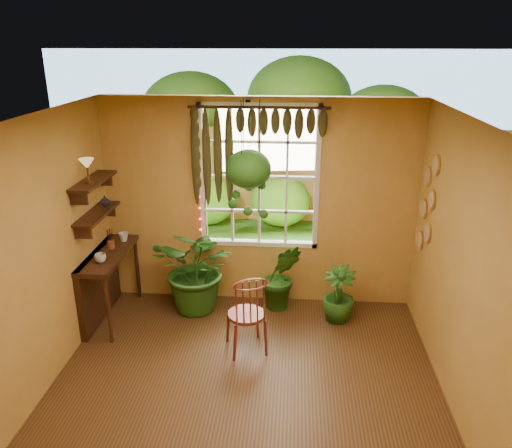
{
  "coord_description": "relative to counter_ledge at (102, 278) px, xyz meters",
  "views": [
    {
      "loc": [
        0.44,
        -3.8,
        3.35
      ],
      "look_at": [
        0.05,
        1.15,
        1.49
      ],
      "focal_mm": 35.0,
      "sensor_mm": 36.0,
      "label": 1
    }
  ],
  "objects": [
    {
      "name": "floor",
      "position": [
        1.91,
        -1.6,
        -0.55
      ],
      "size": [
        4.5,
        4.5,
        0.0
      ],
      "primitive_type": "plane",
      "color": "#543818",
      "rests_on": "ground"
    },
    {
      "name": "ceiling",
      "position": [
        1.91,
        -1.6,
        2.15
      ],
      "size": [
        4.5,
        4.5,
        0.0
      ],
      "primitive_type": "plane",
      "rotation": [
        3.14,
        0.0,
        0.0
      ],
      "color": "white",
      "rests_on": "wall_back"
    },
    {
      "name": "wall_back",
      "position": [
        1.91,
        0.65,
        0.8
      ],
      "size": [
        4.0,
        0.0,
        4.0
      ],
      "primitive_type": "plane",
      "rotation": [
        1.57,
        0.0,
        0.0
      ],
      "color": "gold",
      "rests_on": "floor"
    },
    {
      "name": "wall_left",
      "position": [
        -0.09,
        -1.6,
        0.8
      ],
      "size": [
        0.0,
        4.5,
        4.5
      ],
      "primitive_type": "plane",
      "rotation": [
        1.57,
        0.0,
        1.57
      ],
      "color": "gold",
      "rests_on": "floor"
    },
    {
      "name": "wall_right",
      "position": [
        3.91,
        -1.6,
        0.8
      ],
      "size": [
        0.0,
        4.5,
        4.5
      ],
      "primitive_type": "plane",
      "rotation": [
        1.57,
        0.0,
        -1.57
      ],
      "color": "gold",
      "rests_on": "floor"
    },
    {
      "name": "window",
      "position": [
        1.91,
        0.68,
        1.15
      ],
      "size": [
        1.52,
        0.1,
        1.86
      ],
      "color": "white",
      "rests_on": "wall_back"
    },
    {
      "name": "valance_vine",
      "position": [
        1.82,
        0.56,
        1.73
      ],
      "size": [
        1.7,
        0.12,
        1.1
      ],
      "color": "#39190F",
      "rests_on": "window"
    },
    {
      "name": "string_lights",
      "position": [
        1.15,
        0.59,
        1.2
      ],
      "size": [
        0.03,
        0.03,
        1.54
      ],
      "primitive_type": null,
      "color": "#FF2633",
      "rests_on": "window"
    },
    {
      "name": "wall_plates",
      "position": [
        3.89,
        0.19,
        1.0
      ],
      "size": [
        0.04,
        0.32,
        1.1
      ],
      "primitive_type": null,
      "color": "#FFF2D0",
      "rests_on": "wall_right"
    },
    {
      "name": "counter_ledge",
      "position": [
        0.0,
        0.0,
        0.0
      ],
      "size": [
        0.4,
        1.2,
        0.9
      ],
      "color": "#39190F",
      "rests_on": "floor"
    },
    {
      "name": "shelf_lower",
      "position": [
        0.03,
        0.0,
        0.85
      ],
      "size": [
        0.25,
        0.9,
        0.04
      ],
      "primitive_type": "cube",
      "color": "#39190F",
      "rests_on": "wall_left"
    },
    {
      "name": "shelf_upper",
      "position": [
        0.03,
        0.0,
        1.25
      ],
      "size": [
        0.25,
        0.9,
        0.04
      ],
      "primitive_type": "cube",
      "color": "#39190F",
      "rests_on": "wall_left"
    },
    {
      "name": "backyard",
      "position": [
        2.15,
        5.27,
        0.73
      ],
      "size": [
        14.0,
        10.0,
        12.0
      ],
      "color": "#2E5919",
      "rests_on": "ground"
    },
    {
      "name": "windsor_chair",
      "position": [
        1.87,
        -0.58,
        -0.23
      ],
      "size": [
        0.54,
        0.55,
        1.13
      ],
      "rotation": [
        0.0,
        0.0,
        0.35
      ],
      "color": "maroon",
      "rests_on": "floor"
    },
    {
      "name": "potted_plant_left",
      "position": [
        1.17,
        0.28,
        0.04
      ],
      "size": [
        1.28,
        1.19,
        1.18
      ],
      "primitive_type": "imported",
      "rotation": [
        0.0,
        0.0,
        -0.29
      ],
      "color": "#1C4712",
      "rests_on": "floor"
    },
    {
      "name": "potted_plant_mid",
      "position": [
        2.22,
        0.41,
        -0.09
      ],
      "size": [
        0.55,
        0.46,
        0.92
      ],
      "primitive_type": "imported",
      "rotation": [
        0.0,
        0.0,
        0.12
      ],
      "color": "#1C4712",
      "rests_on": "floor"
    },
    {
      "name": "potted_plant_right",
      "position": [
        2.94,
        0.17,
        -0.19
      ],
      "size": [
        0.5,
        0.5,
        0.72
      ],
      "primitive_type": "imported",
      "rotation": [
        0.0,
        0.0,
        -0.27
      ],
      "color": "#1C4712",
      "rests_on": "floor"
    },
    {
      "name": "hanging_basket",
      "position": [
        1.8,
        0.35,
        1.29
      ],
      "size": [
        0.55,
        0.55,
        1.42
      ],
      "color": "black",
      "rests_on": "ceiling"
    },
    {
      "name": "cup_a",
      "position": [
        0.13,
        -0.28,
        0.4
      ],
      "size": [
        0.15,
        0.15,
        0.1
      ],
      "primitive_type": "imported",
      "rotation": [
        0.0,
        0.0,
        -0.15
      ],
      "color": "silver",
      "rests_on": "counter_ledge"
    },
    {
      "name": "cup_b",
      "position": [
        0.19,
        0.37,
        0.4
      ],
      "size": [
        0.13,
        0.13,
        0.11
      ],
      "primitive_type": "imported",
      "rotation": [
        0.0,
        0.0,
        0.08
      ],
      "color": "beige",
      "rests_on": "counter_ledge"
    },
    {
      "name": "brush_jar",
      "position": [
        0.11,
        0.13,
        0.47
      ],
      "size": [
        0.09,
        0.09,
        0.32
      ],
      "color": "brown",
      "rests_on": "counter_ledge"
    },
    {
      "name": "shelf_vase",
      "position": [
        0.04,
        0.26,
        0.93
      ],
      "size": [
        0.14,
        0.14,
        0.12
      ],
      "primitive_type": "imported",
      "rotation": [
        0.0,
        0.0,
        -0.23
      ],
      "color": "#B2AD99",
      "rests_on": "shelf_lower"
    },
    {
      "name": "tiffany_lamp",
      "position": [
        0.05,
        -0.16,
        1.47
      ],
      "size": [
        0.17,
        0.17,
        0.28
      ],
      "color": "brown",
      "rests_on": "shelf_upper"
    }
  ]
}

